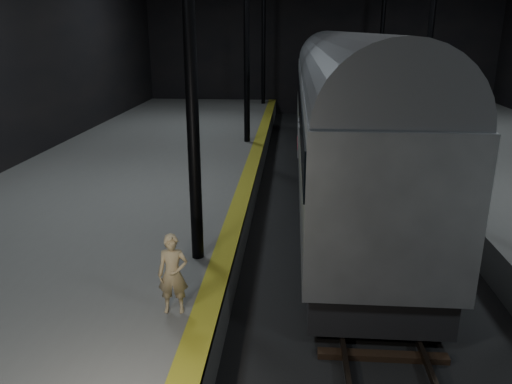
# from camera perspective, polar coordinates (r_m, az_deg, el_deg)

# --- Properties ---
(ground) EXTENTS (44.00, 44.00, 0.00)m
(ground) POSITION_cam_1_polar(r_m,az_deg,el_deg) (15.26, 10.59, -4.65)
(ground) COLOR black
(ground) RESTS_ON ground
(platform_left) EXTENTS (9.00, 43.80, 1.00)m
(platform_left) POSITION_cam_1_polar(r_m,az_deg,el_deg) (16.03, -17.00, -2.11)
(platform_left) COLOR #575754
(platform_left) RESTS_ON ground
(tactile_strip) EXTENTS (0.50, 43.80, 0.01)m
(tactile_strip) POSITION_cam_1_polar(r_m,az_deg,el_deg) (14.87, -1.72, -0.80)
(tactile_strip) COLOR olive
(tactile_strip) RESTS_ON platform_left
(track) EXTENTS (2.40, 43.00, 0.24)m
(track) POSITION_cam_1_polar(r_m,az_deg,el_deg) (15.23, 10.61, -4.42)
(track) COLOR #3F3328
(track) RESTS_ON ground
(train) EXTENTS (3.14, 20.97, 5.61)m
(train) POSITION_cam_1_polar(r_m,az_deg,el_deg) (18.78, 9.73, 9.62)
(train) COLOR gray
(train) RESTS_ON ground
(woman) EXTENTS (0.57, 0.41, 1.48)m
(woman) POSITION_cam_1_polar(r_m,az_deg,el_deg) (8.99, -9.46, -9.24)
(woman) COLOR tan
(woman) RESTS_ON platform_left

